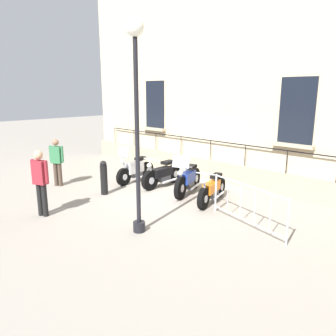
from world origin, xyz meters
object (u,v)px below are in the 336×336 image
at_px(crowd_barrier, 247,204).
at_px(pedestrian_walking, 40,179).
at_px(motorcycle_black, 162,175).
at_px(lamppost, 136,102).
at_px(motorcycle_white, 135,170).
at_px(motorcycle_orange, 212,190).
at_px(motorcycle_blue, 188,180).
at_px(bollard, 104,178).
at_px(pedestrian_standing, 57,160).

distance_m(crowd_barrier, pedestrian_walking, 5.27).
height_order(motorcycle_black, pedestrian_walking, pedestrian_walking).
bearing_deg(pedestrian_walking, crowd_barrier, 126.92).
xyz_separation_m(lamppost, pedestrian_walking, (1.13, -2.57, -1.98)).
relative_size(motorcycle_white, motorcycle_black, 0.98).
distance_m(motorcycle_orange, pedestrian_walking, 4.76).
xyz_separation_m(motorcycle_blue, pedestrian_walking, (4.11, -1.46, 0.55)).
distance_m(motorcycle_white, crowd_barrier, 5.07).
xyz_separation_m(motorcycle_white, bollard, (1.64, 0.43, 0.12)).
relative_size(lamppost, crowd_barrier, 1.98).
height_order(lamppost, pedestrian_walking, lamppost).
bearing_deg(motorcycle_orange, motorcycle_white, -87.52).
bearing_deg(bollard, pedestrian_walking, 10.14).
height_order(motorcycle_black, lamppost, lamppost).
bearing_deg(lamppost, bollard, -109.88).
bearing_deg(crowd_barrier, motorcycle_white, -97.76).
relative_size(motorcycle_blue, motorcycle_orange, 1.00).
distance_m(motorcycle_black, pedestrian_standing, 3.65).
distance_m(motorcycle_white, motorcycle_blue, 2.30).
xyz_separation_m(motorcycle_blue, pedestrian_standing, (2.48, -3.80, 0.47)).
bearing_deg(pedestrian_walking, motorcycle_orange, 147.66).
bearing_deg(motorcycle_black, motorcycle_blue, 88.59).
distance_m(motorcycle_blue, lamppost, 4.07).
relative_size(crowd_barrier, pedestrian_standing, 1.45).
bearing_deg(crowd_barrier, motorcycle_orange, -116.30).
distance_m(motorcycle_black, motorcycle_blue, 1.19).
bearing_deg(motorcycle_blue, bollard, -44.08).
distance_m(motorcycle_blue, motorcycle_orange, 1.08).
distance_m(pedestrian_standing, pedestrian_walking, 2.86).
relative_size(motorcycle_black, lamppost, 0.41).
distance_m(lamppost, pedestrian_walking, 3.43).
xyz_separation_m(motorcycle_white, crowd_barrier, (0.68, 5.02, 0.13)).
height_order(lamppost, pedestrian_standing, lamppost).
relative_size(motorcycle_black, crowd_barrier, 0.81).
bearing_deg(bollard, motorcycle_blue, 135.92).
distance_m(motorcycle_blue, crowd_barrier, 2.91).
bearing_deg(lamppost, pedestrian_standing, -95.88).
bearing_deg(motorcycle_white, motorcycle_black, 105.47).
bearing_deg(motorcycle_black, motorcycle_white, -74.53).
bearing_deg(motorcycle_blue, pedestrian_standing, -56.90).
bearing_deg(motorcycle_blue, motorcycle_white, -83.17).
bearing_deg(motorcycle_orange, pedestrian_standing, -64.24).
distance_m(crowd_barrier, pedestrian_standing, 6.72).
bearing_deg(pedestrian_walking, motorcycle_white, -167.90).
height_order(motorcycle_black, pedestrian_standing, pedestrian_standing).
bearing_deg(motorcycle_orange, motorcycle_black, -93.99).
relative_size(motorcycle_orange, crowd_barrier, 0.80).
bearing_deg(pedestrian_walking, motorcycle_blue, 160.51).
distance_m(motorcycle_white, motorcycle_orange, 3.35).
xyz_separation_m(crowd_barrier, pedestrian_standing, (1.52, -6.54, 0.35)).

